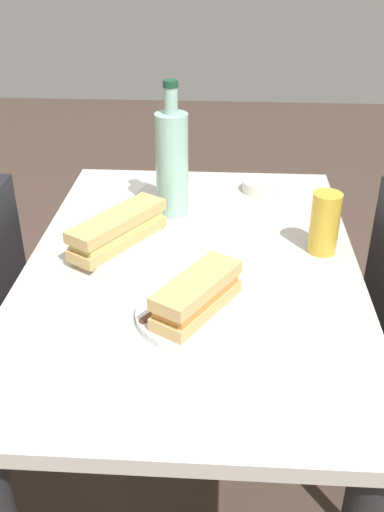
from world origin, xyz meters
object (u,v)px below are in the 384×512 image
Objects in this scene: knife_far at (170,303)px; water_bottle at (172,162)px; olive_bowl at (260,186)px; beer_glass at (325,223)px; plate_near at (119,246)px; baguette_sandwich_near at (118,229)px; dining_table at (192,316)px; knife_near at (99,237)px; baguette_sandwich_far at (197,295)px; plate_far at (197,314)px.

water_bottle is at bearing 4.54° from knife_far.
water_bottle is at bearing 123.42° from olive_bowl.
water_bottle reaches higher than beer_glass.
beer_glass reaches higher than plate_near.
plate_near is 0.04m from baguette_sandwich_near.
dining_table is 0.45m from olive_bowl.
baguette_sandwich_near is (0.00, 0.00, 0.04)m from plate_near.
knife_far is at bearing -149.35° from baguette_sandwich_near.
baguette_sandwich_near is 1.82× the size of beer_glass.
water_bottle reaches higher than baguette_sandwich_near.
dining_table is at bearing 157.90° from olive_bowl.
knife_near is (0.07, 0.21, 0.15)m from dining_table.
beer_glass is at bearing -51.55° from knife_far.
baguette_sandwich_far is at bearing -142.93° from plate_near.
plate_far is (-0.24, -0.18, 0.00)m from plate_near.
dining_table is 0.26m from baguette_sandwich_far.
olive_bowl is at bearing -44.01° from plate_near.
dining_table is at bearing -165.72° from water_bottle.
olive_bowl is at bearing -49.50° from knife_near.
dining_table is 10.82× the size of olive_bowl.
plate_near is at bearing 151.62° from water_bottle.
baguette_sandwich_near is at bearing 135.99° from olive_bowl.
knife_far is (-0.24, -0.18, 0.00)m from knife_near.
water_bottle reaches higher than knife_far.
plate_far is at bearing -138.31° from knife_near.
knife_far is at bearing -175.46° from water_bottle.
baguette_sandwich_near is 0.31m from baguette_sandwich_far.
beer_glass is (0.26, -0.26, 0.06)m from plate_far.
knife_near is 0.31m from knife_far.
dining_table is 0.27m from knife_near.
beer_glass is (0.00, -0.49, 0.05)m from knife_near.
plate_far is 0.37m from beer_glass.
water_bottle reaches higher than baguette_sandwich_far.
baguette_sandwich_near is 0.06m from knife_near.
olive_bowl reaches higher than knife_near.
dining_table is at bearing -9.78° from knife_far.
olive_bowl is at bearing 20.83° from beer_glass.
knife_far reaches higher than plate_near.
baguette_sandwich_near is at bearing 37.07° from plate_far.
plate_far is at bearing -142.93° from plate_near.
beer_glass is (0.26, -0.26, 0.02)m from baguette_sandwich_far.
olive_bowl is at bearing -44.01° from baguette_sandwich_near.
beer_glass reaches higher than baguette_sandwich_far.
dining_table is 0.25m from baguette_sandwich_near.
knife_near reaches higher than dining_table.
olive_bowl is at bearing -13.47° from baguette_sandwich_far.
plate_near is at bearing -104.04° from baguette_sandwich_near.
olive_bowl is (0.58, -0.14, 0.01)m from plate_far.
water_bottle is (0.43, 0.08, 0.08)m from baguette_sandwich_far.
baguette_sandwich_far is at bearing -138.31° from knife_near.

